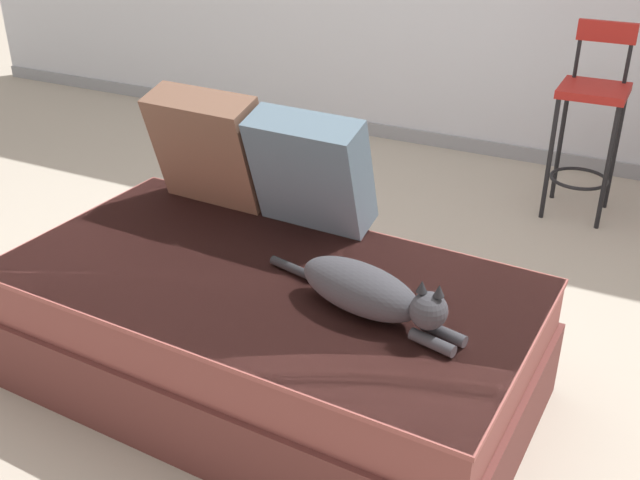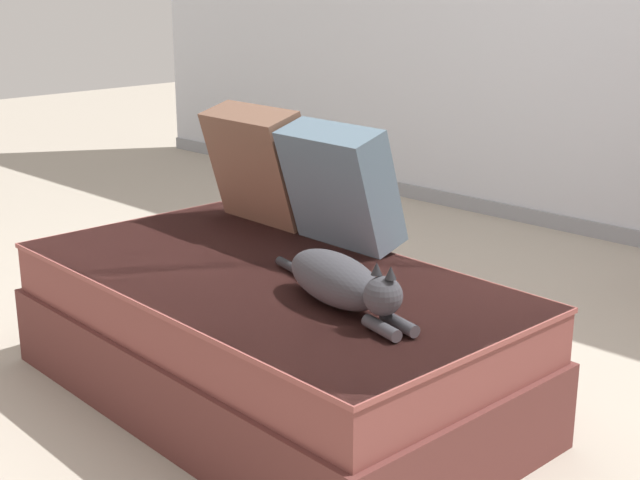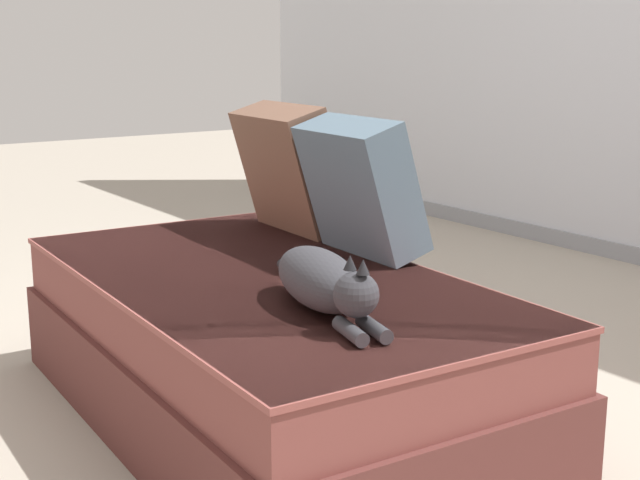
{
  "view_description": "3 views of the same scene",
  "coord_description": "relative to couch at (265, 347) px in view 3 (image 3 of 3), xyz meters",
  "views": [
    {
      "loc": [
        1.11,
        -2.22,
        1.7
      ],
      "look_at": [
        0.15,
        -0.3,
        0.58
      ],
      "focal_mm": 42.0,
      "sensor_mm": 36.0,
      "label": 1
    },
    {
      "loc": [
        2.07,
        -2.25,
        1.39
      ],
      "look_at": [
        0.15,
        -0.3,
        0.58
      ],
      "focal_mm": 50.0,
      "sensor_mm": 36.0,
      "label": 2
    },
    {
      "loc": [
        2.19,
        -1.72,
        1.14
      ],
      "look_at": [
        0.15,
        -0.3,
        0.58
      ],
      "focal_mm": 50.0,
      "sensor_mm": 36.0,
      "label": 3
    }
  ],
  "objects": [
    {
      "name": "ground_plane",
      "position": [
        0.0,
        0.4,
        -0.23
      ],
      "size": [
        16.0,
        16.0,
        0.0
      ],
      "primitive_type": "plane",
      "color": "#A89E8E",
      "rests_on": "ground"
    },
    {
      "name": "throw_pillow_middle",
      "position": [
        -0.03,
        0.38,
        0.45
      ],
      "size": [
        0.43,
        0.29,
        0.45
      ],
      "color": "#4C6070",
      "rests_on": "couch"
    },
    {
      "name": "throw_pillow_corner",
      "position": [
        -0.47,
        0.4,
        0.46
      ],
      "size": [
        0.45,
        0.29,
        0.46
      ],
      "color": "brown",
      "rests_on": "couch"
    },
    {
      "name": "cat",
      "position": [
        0.39,
        -0.06,
        0.3
      ],
      "size": [
        0.73,
        0.27,
        0.19
      ],
      "color": "#333338",
      "rests_on": "couch"
    },
    {
      "name": "couch",
      "position": [
        0.0,
        0.0,
        0.0
      ],
      "size": [
        1.82,
        1.04,
        0.46
      ],
      "color": "brown",
      "rests_on": "ground"
    }
  ]
}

